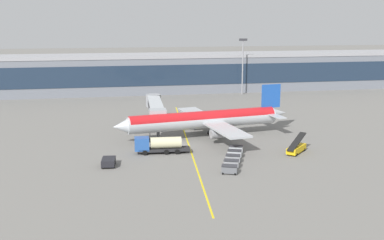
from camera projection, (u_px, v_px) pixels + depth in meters
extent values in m
plane|color=slate|center=(180.00, 144.00, 98.39)|extent=(700.00, 700.00, 0.00)
cube|color=yellow|center=(188.00, 141.00, 100.65)|extent=(7.58, 79.69, 0.01)
cube|color=slate|center=(116.00, 75.00, 166.27)|extent=(213.42, 17.66, 12.51)
cube|color=#1E2D42|center=(117.00, 76.00, 157.60)|extent=(207.02, 0.16, 7.01)
cube|color=#99999E|center=(116.00, 56.00, 164.85)|extent=(217.69, 18.01, 1.00)
cylinder|color=#B2B7BC|center=(204.00, 120.00, 103.28)|extent=(34.26, 8.92, 3.61)
cylinder|color=red|center=(204.00, 119.00, 103.21)|extent=(33.56, 8.67, 3.46)
cone|color=#B2B7BC|center=(121.00, 127.00, 97.24)|extent=(4.10, 3.95, 3.43)
cone|color=#B2B7BC|center=(278.00, 113.00, 109.31)|extent=(4.76, 3.71, 3.07)
cube|color=#1E51B2|center=(271.00, 96.00, 107.79)|extent=(4.69, 1.09, 5.41)
cube|color=#B2B7BC|center=(276.00, 116.00, 105.14)|extent=(2.88, 6.01, 0.24)
cube|color=#B2B7BC|center=(261.00, 110.00, 111.78)|extent=(2.88, 6.01, 0.24)
cube|color=#B2B7BC|center=(226.00, 130.00, 95.58)|extent=(6.99, 14.90, 0.40)
cube|color=#B2B7BC|center=(196.00, 113.00, 112.09)|extent=(6.99, 14.90, 0.40)
cylinder|color=#939399|center=(217.00, 133.00, 97.90)|extent=(3.05, 2.40, 1.98)
cylinder|color=#939399|center=(196.00, 121.00, 109.66)|extent=(3.05, 2.40, 1.98)
cylinder|color=black|center=(150.00, 140.00, 99.95)|extent=(1.05, 0.55, 1.00)
cylinder|color=slate|center=(150.00, 135.00, 99.73)|extent=(0.20, 0.20, 2.09)
cylinder|color=black|center=(215.00, 136.00, 103.18)|extent=(1.05, 0.55, 1.00)
cylinder|color=slate|center=(215.00, 132.00, 102.96)|extent=(0.20, 0.20, 2.09)
cylinder|color=black|center=(210.00, 133.00, 106.17)|extent=(1.05, 0.55, 1.00)
cylinder|color=slate|center=(210.00, 128.00, 105.95)|extent=(0.20, 0.20, 2.09)
cube|color=#B2B7BC|center=(155.00, 107.00, 111.17)|extent=(4.14, 20.19, 2.80)
cube|color=#232328|center=(156.00, 107.00, 111.18)|extent=(4.08, 17.00, 1.54)
cube|color=#9EA3A8|center=(158.00, 116.00, 101.45)|extent=(3.78, 3.40, 2.94)
cylinder|color=#4C4C51|center=(158.00, 131.00, 102.15)|extent=(0.70, 0.70, 3.80)
cube|color=#262628|center=(158.00, 139.00, 102.51)|extent=(1.90, 1.90, 0.30)
cylinder|color=gray|center=(153.00, 100.00, 120.89)|extent=(3.90, 3.90, 3.08)
cylinder|color=gray|center=(154.00, 113.00, 121.59)|extent=(1.80, 1.80, 3.80)
cube|color=#232326|center=(165.00, 149.00, 91.84)|extent=(10.15, 3.17, 0.50)
cube|color=#26519E|center=(142.00, 144.00, 91.07)|extent=(2.96, 2.68, 2.50)
cube|color=black|center=(135.00, 141.00, 90.81)|extent=(0.31, 2.31, 1.12)
cylinder|color=beige|center=(166.00, 143.00, 91.59)|extent=(6.13, 2.60, 2.20)
cylinder|color=black|center=(145.00, 153.00, 90.29)|extent=(1.02, 0.42, 1.00)
cylinder|color=black|center=(145.00, 149.00, 92.60)|extent=(1.02, 0.42, 1.00)
cylinder|color=black|center=(166.00, 152.00, 90.77)|extent=(1.02, 0.42, 1.00)
cylinder|color=black|center=(166.00, 149.00, 93.08)|extent=(1.02, 0.42, 1.00)
cylinder|color=black|center=(177.00, 152.00, 91.02)|extent=(1.02, 0.42, 1.00)
cylinder|color=black|center=(176.00, 148.00, 93.32)|extent=(1.02, 0.42, 1.00)
cube|color=yellow|center=(296.00, 149.00, 91.85)|extent=(5.54, 5.63, 1.10)
cube|color=black|center=(297.00, 142.00, 91.55)|extent=(5.75, 5.88, 2.38)
cylinder|color=black|center=(296.00, 155.00, 89.79)|extent=(0.60, 0.61, 0.60)
cylinder|color=black|center=(288.00, 153.00, 90.71)|extent=(0.60, 0.61, 0.60)
cylinder|color=black|center=(304.00, 150.00, 93.22)|extent=(0.60, 0.61, 0.60)
cylinder|color=black|center=(296.00, 148.00, 94.14)|extent=(0.60, 0.61, 0.60)
cube|color=black|center=(109.00, 162.00, 83.58)|extent=(2.69, 4.02, 1.10)
cube|color=black|center=(108.00, 162.00, 82.61)|extent=(2.20, 1.54, 0.33)
cylinder|color=black|center=(114.00, 167.00, 82.48)|extent=(0.31, 0.62, 0.60)
cylinder|color=black|center=(102.00, 167.00, 82.32)|extent=(0.31, 0.62, 0.60)
cylinder|color=black|center=(115.00, 162.00, 85.07)|extent=(0.31, 0.62, 0.60)
cylinder|color=black|center=(104.00, 162.00, 84.91)|extent=(0.31, 0.62, 0.60)
cube|color=#595B60|center=(229.00, 169.00, 79.54)|extent=(2.96, 2.33, 1.10)
cube|color=#333338|center=(230.00, 166.00, 79.40)|extent=(3.02, 2.37, 0.10)
cylinder|color=black|center=(223.00, 174.00, 79.12)|extent=(0.38, 0.24, 0.36)
cylinder|color=black|center=(224.00, 171.00, 80.56)|extent=(0.38, 0.24, 0.36)
cylinder|color=black|center=(235.00, 174.00, 78.76)|extent=(0.38, 0.24, 0.36)
cylinder|color=black|center=(236.00, 172.00, 80.20)|extent=(0.38, 0.24, 0.36)
cube|color=gray|center=(231.00, 164.00, 82.62)|extent=(2.96, 2.33, 1.10)
cube|color=#333338|center=(231.00, 160.00, 82.48)|extent=(3.02, 2.37, 0.10)
cylinder|color=black|center=(225.00, 168.00, 82.20)|extent=(0.38, 0.24, 0.36)
cylinder|color=black|center=(226.00, 165.00, 83.64)|extent=(0.38, 0.24, 0.36)
cylinder|color=black|center=(237.00, 168.00, 81.84)|extent=(0.38, 0.24, 0.36)
cylinder|color=black|center=(238.00, 166.00, 83.28)|extent=(0.38, 0.24, 0.36)
cube|color=gray|center=(233.00, 159.00, 85.70)|extent=(2.96, 2.33, 1.10)
cube|color=#333338|center=(233.00, 155.00, 85.56)|extent=(3.02, 2.37, 0.10)
cylinder|color=black|center=(227.00, 162.00, 85.28)|extent=(0.38, 0.24, 0.36)
cylinder|color=black|center=(228.00, 160.00, 86.72)|extent=(0.38, 0.24, 0.36)
cylinder|color=black|center=(238.00, 163.00, 84.92)|extent=(0.38, 0.24, 0.36)
cylinder|color=black|center=(239.00, 161.00, 86.36)|extent=(0.38, 0.24, 0.36)
cube|color=#B2B7BC|center=(235.00, 154.00, 88.78)|extent=(2.96, 2.33, 1.10)
cube|color=#333338|center=(235.00, 150.00, 88.63)|extent=(3.02, 2.37, 0.10)
cylinder|color=black|center=(229.00, 157.00, 88.36)|extent=(0.38, 0.24, 0.36)
cylinder|color=black|center=(229.00, 155.00, 89.80)|extent=(0.38, 0.24, 0.36)
cylinder|color=black|center=(240.00, 158.00, 88.00)|extent=(0.38, 0.24, 0.36)
cylinder|color=black|center=(240.00, 156.00, 89.44)|extent=(0.38, 0.24, 0.36)
cube|color=#B2B7BC|center=(236.00, 149.00, 91.86)|extent=(2.96, 2.33, 1.10)
cube|color=#333338|center=(236.00, 146.00, 91.71)|extent=(3.02, 2.37, 0.10)
cylinder|color=black|center=(230.00, 153.00, 91.43)|extent=(0.38, 0.24, 0.36)
cylinder|color=black|center=(231.00, 151.00, 92.88)|extent=(0.38, 0.24, 0.36)
cylinder|color=black|center=(241.00, 153.00, 91.07)|extent=(0.38, 0.24, 0.36)
cylinder|color=black|center=(242.00, 151.00, 92.52)|extent=(0.38, 0.24, 0.36)
cylinder|color=gray|center=(243.00, 68.00, 161.89)|extent=(0.44, 0.44, 18.48)
cube|color=#333338|center=(243.00, 40.00, 159.87)|extent=(2.80, 0.50, 0.80)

